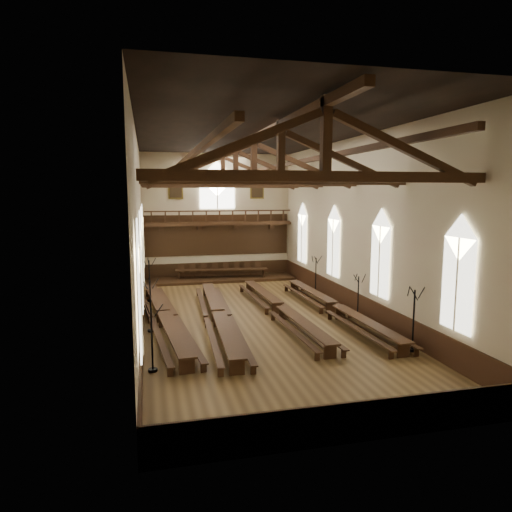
{
  "coord_description": "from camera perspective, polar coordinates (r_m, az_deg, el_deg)",
  "views": [
    {
      "loc": [
        -5.59,
        -23.84,
        6.9
      ],
      "look_at": [
        0.48,
        1.5,
        3.25
      ],
      "focal_mm": 32.0,
      "sensor_mm": 36.0,
      "label": 1
    }
  ],
  "objects": [
    {
      "name": "refectory_row_d",
      "position": [
        26.14,
        9.88,
        -6.26
      ],
      "size": [
        1.64,
        14.22,
        0.73
      ],
      "color": "#3E2213",
      "rests_on": "ground"
    },
    {
      "name": "end_window",
      "position": [
        37.16,
        -4.88,
        8.44
      ],
      "size": [
        2.8,
        0.12,
        3.8
      ],
      "color": "white",
      "rests_on": "room_walls"
    },
    {
      "name": "candelabrum_left_mid",
      "position": [
        23.44,
        -13.01,
        -7.26
      ],
      "size": [
        0.83,
        0.77,
        2.72
      ],
      "color": "black",
      "rests_on": "ground"
    },
    {
      "name": "ground",
      "position": [
        25.44,
        -0.27,
        -7.77
      ],
      "size": [
        26.0,
        26.0,
        0.0
      ],
      "primitive_type": "plane",
      "color": "brown",
      "rests_on": "ground"
    },
    {
      "name": "high_chairs",
      "position": [
        36.92,
        -4.48,
        -1.61
      ],
      "size": [
        6.82,
        0.53,
        1.06
      ],
      "color": "#3E2213",
      "rests_on": "dais"
    },
    {
      "name": "side_windows",
      "position": [
        24.69,
        -0.27,
        0.61
      ],
      "size": [
        11.85,
        19.8,
        4.5
      ],
      "color": "white",
      "rests_on": "room_walls"
    },
    {
      "name": "candelabrum_right_far",
      "position": [
        31.58,
        7.47,
        -3.25
      ],
      "size": [
        0.74,
        0.79,
        2.61
      ],
      "color": "black",
      "rests_on": "ground"
    },
    {
      "name": "high_table",
      "position": [
        36.21,
        -4.3,
        -1.8
      ],
      "size": [
        7.33,
        1.64,
        0.68
      ],
      "color": "#3E2213",
      "rests_on": "dais"
    },
    {
      "name": "candelabrum_left_far",
      "position": [
        29.82,
        -13.14,
        -3.95
      ],
      "size": [
        0.85,
        0.8,
        2.8
      ],
      "color": "black",
      "rests_on": "ground"
    },
    {
      "name": "refectory_row_a",
      "position": [
        24.59,
        -11.55,
        -7.14
      ],
      "size": [
        2.19,
        14.71,
        0.77
      ],
      "color": "#3E2213",
      "rests_on": "ground"
    },
    {
      "name": "wainscot_band",
      "position": [
        25.28,
        -0.27,
        -6.46
      ],
      "size": [
        12.0,
        26.0,
        1.2
      ],
      "color": "#371D10",
      "rests_on": "ground"
    },
    {
      "name": "roof_trusses",
      "position": [
        24.52,
        -0.28,
        11.04
      ],
      "size": [
        11.7,
        25.7,
        2.8
      ],
      "color": "#3E2213",
      "rests_on": "room_walls"
    },
    {
      "name": "candelabrum_right_mid",
      "position": [
        25.8,
        12.61,
        -6.0
      ],
      "size": [
        0.76,
        0.7,
        2.5
      ],
      "color": "black",
      "rests_on": "ground"
    },
    {
      "name": "minstrels_gallery",
      "position": [
        37.05,
        -4.76,
        3.3
      ],
      "size": [
        11.8,
        1.24,
        3.7
      ],
      "color": "#3E2213",
      "rests_on": "room_walls"
    },
    {
      "name": "dais",
      "position": [
        36.33,
        -4.29,
        -2.85
      ],
      "size": [
        11.4,
        2.91,
        0.19
      ],
      "primitive_type": "cube",
      "color": "#371D10",
      "rests_on": "ground"
    },
    {
      "name": "room_walls",
      "position": [
        24.49,
        -0.28,
        6.94
      ],
      "size": [
        26.0,
        26.0,
        26.0
      ],
      "color": "beige",
      "rests_on": "ground"
    },
    {
      "name": "candelabrum_left_near",
      "position": [
        18.43,
        -12.84,
        -11.53
      ],
      "size": [
        0.74,
        0.82,
        2.68
      ],
      "color": "black",
      "rests_on": "ground"
    },
    {
      "name": "refectory_row_b",
      "position": [
        24.26,
        -4.71,
        -7.23
      ],
      "size": [
        1.89,
        14.53,
        0.76
      ],
      "color": "#3E2213",
      "rests_on": "ground"
    },
    {
      "name": "refectory_row_c",
      "position": [
        25.62,
        3.01,
        -6.45
      ],
      "size": [
        1.65,
        14.18,
        0.72
      ],
      "color": "#3E2213",
      "rests_on": "ground"
    },
    {
      "name": "portraits",
      "position": [
        37.16,
        -4.87,
        8.25
      ],
      "size": [
        7.75,
        0.09,
        1.45
      ],
      "color": "brown",
      "rests_on": "room_walls"
    },
    {
      "name": "candelabrum_right_near",
      "position": [
        21.28,
        19.02,
        -8.92
      ],
      "size": [
        0.82,
        0.88,
        2.89
      ],
      "color": "black",
      "rests_on": "ground"
    }
  ]
}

